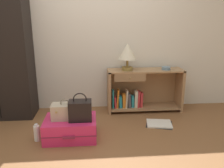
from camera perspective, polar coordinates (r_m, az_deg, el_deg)
ground_plane at (r=2.64m, az=-4.01°, el=-17.05°), size 9.00×9.00×0.00m
back_wall at (r=3.72m, az=-4.77°, el=13.71°), size 6.40×0.10×2.60m
bookshelf at (r=3.73m, az=7.15°, el=-1.52°), size 1.18×0.36×0.67m
table_lamp at (r=3.52m, az=3.83°, el=7.68°), size 0.27×0.27×0.41m
bowl at (r=3.69m, az=13.17°, el=3.79°), size 0.13×0.13×0.05m
suitcase_large at (r=2.96m, az=-10.13°, el=-10.61°), size 0.64×0.48×0.25m
train_case at (r=2.88m, az=-11.48°, el=-6.61°), size 0.32×0.20×0.26m
handbag at (r=2.81m, az=-7.82°, el=-6.39°), size 0.27×0.19×0.34m
bottle at (r=3.00m, az=-18.02°, el=-11.36°), size 0.07×0.07×0.22m
open_book_on_floor at (r=3.37m, az=11.53°, el=-9.56°), size 0.43×0.38×0.02m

